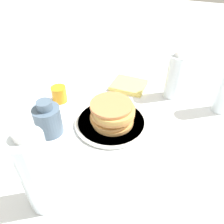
# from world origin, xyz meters

# --- Properties ---
(ground_plane) EXTENTS (4.00, 4.00, 0.00)m
(ground_plane) POSITION_xyz_m (0.00, 0.00, 0.00)
(ground_plane) COLOR white
(plate) EXTENTS (0.27, 0.27, 0.01)m
(plate) POSITION_xyz_m (-0.00, 0.03, 0.01)
(plate) COLOR silver
(plate) RESTS_ON ground_plane
(pancake_stack) EXTENTS (0.16, 0.16, 0.08)m
(pancake_stack) POSITION_xyz_m (-0.01, 0.03, 0.05)
(pancake_stack) COLOR tan
(pancake_stack) RESTS_ON plate
(juice_glass) EXTENTS (0.06, 0.06, 0.07)m
(juice_glass) POSITION_xyz_m (0.25, -0.02, 0.03)
(juice_glass) COLOR orange
(juice_glass) RESTS_ON ground_plane
(cream_jug) EXTENTS (0.09, 0.09, 0.13)m
(cream_jug) POSITION_xyz_m (0.18, 0.15, 0.06)
(cream_jug) COLOR #4C6075
(cream_jug) RESTS_ON ground_plane
(water_bottle_near) EXTENTS (0.07, 0.07, 0.20)m
(water_bottle_near) POSITION_xyz_m (-0.17, -0.23, 0.09)
(water_bottle_near) COLOR silver
(water_bottle_near) RESTS_ON ground_plane
(water_bottle_far) EXTENTS (0.08, 0.08, 0.26)m
(water_bottle_far) POSITION_xyz_m (0.04, 0.37, 0.12)
(water_bottle_far) COLOR silver
(water_bottle_far) RESTS_ON ground_plane
(napkin) EXTENTS (0.15, 0.13, 0.02)m
(napkin) POSITION_xyz_m (0.02, -0.23, 0.01)
(napkin) COLOR #E5D166
(napkin) RESTS_ON ground_plane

